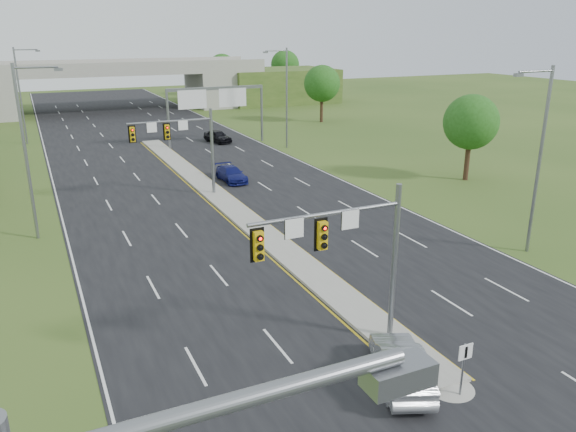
# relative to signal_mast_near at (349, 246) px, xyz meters

# --- Properties ---
(ground) EXTENTS (240.00, 240.00, 0.00)m
(ground) POSITION_rel_signal_mast_near_xyz_m (2.26, 0.07, -4.73)
(ground) COLOR #354F1C
(ground) RESTS_ON ground
(road) EXTENTS (24.00, 160.00, 0.02)m
(road) POSITION_rel_signal_mast_near_xyz_m (2.26, 35.07, -4.72)
(road) COLOR black
(road) RESTS_ON ground
(median) EXTENTS (2.00, 54.00, 0.16)m
(median) POSITION_rel_signal_mast_near_xyz_m (2.26, 23.07, -4.63)
(median) COLOR gray
(median) RESTS_ON road
(median_nose) EXTENTS (2.00, 2.00, 0.16)m
(median_nose) POSITION_rel_signal_mast_near_xyz_m (2.26, -3.93, -4.63)
(median_nose) COLOR gray
(median_nose) RESTS_ON road
(lane_markings) EXTENTS (23.72, 160.00, 0.01)m
(lane_markings) POSITION_rel_signal_mast_near_xyz_m (1.66, 28.99, -4.70)
(lane_markings) COLOR gold
(lane_markings) RESTS_ON road
(signal_mast_near) EXTENTS (6.62, 0.60, 7.00)m
(signal_mast_near) POSITION_rel_signal_mast_near_xyz_m (0.00, 0.00, 0.00)
(signal_mast_near) COLOR slate
(signal_mast_near) RESTS_ON ground
(signal_mast_far) EXTENTS (6.62, 0.60, 7.00)m
(signal_mast_far) POSITION_rel_signal_mast_near_xyz_m (0.00, 25.00, 0.00)
(signal_mast_far) COLOR slate
(signal_mast_far) RESTS_ON ground
(keep_right_sign) EXTENTS (0.60, 0.13, 2.20)m
(keep_right_sign) POSITION_rel_signal_mast_near_xyz_m (2.26, -4.45, -3.21)
(keep_right_sign) COLOR slate
(keep_right_sign) RESTS_ON ground
(sign_gantry) EXTENTS (11.58, 0.44, 6.67)m
(sign_gantry) POSITION_rel_signal_mast_near_xyz_m (8.95, 44.99, 0.51)
(sign_gantry) COLOR slate
(sign_gantry) RESTS_ON ground
(overpass) EXTENTS (80.00, 14.00, 8.10)m
(overpass) POSITION_rel_signal_mast_near_xyz_m (2.26, 80.07, -1.17)
(overpass) COLOR gray
(overpass) RESTS_ON ground
(lightpole_l_mid) EXTENTS (2.85, 0.25, 11.00)m
(lightpole_l_mid) POSITION_rel_signal_mast_near_xyz_m (-11.03, 20.07, 1.38)
(lightpole_l_mid) COLOR slate
(lightpole_l_mid) RESTS_ON ground
(lightpole_l_far) EXTENTS (2.85, 0.25, 11.00)m
(lightpole_l_far) POSITION_rel_signal_mast_near_xyz_m (-11.03, 55.07, 1.38)
(lightpole_l_far) COLOR slate
(lightpole_l_far) RESTS_ON ground
(lightpole_r_near) EXTENTS (2.85, 0.25, 11.00)m
(lightpole_r_near) POSITION_rel_signal_mast_near_xyz_m (15.56, 5.07, 1.38)
(lightpole_r_near) COLOR slate
(lightpole_r_near) RESTS_ON ground
(lightpole_r_far) EXTENTS (2.85, 0.25, 11.00)m
(lightpole_r_far) POSITION_rel_signal_mast_near_xyz_m (15.56, 40.07, 1.38)
(lightpole_r_far) COLOR slate
(lightpole_r_far) RESTS_ON ground
(tree_r_near) EXTENTS (4.80, 4.80, 7.60)m
(tree_r_near) POSITION_rel_signal_mast_near_xyz_m (24.26, 20.07, 0.45)
(tree_r_near) COLOR #382316
(tree_r_near) RESTS_ON ground
(tree_r_mid) EXTENTS (5.20, 5.20, 8.12)m
(tree_r_mid) POSITION_rel_signal_mast_near_xyz_m (28.26, 55.07, 0.78)
(tree_r_mid) COLOR #382316
(tree_r_mid) RESTS_ON ground
(tree_back_c) EXTENTS (5.60, 5.60, 8.32)m
(tree_back_c) POSITION_rel_signal_mast_near_xyz_m (26.26, 94.07, 0.78)
(tree_back_c) COLOR #382316
(tree_back_c) RESTS_ON ground
(tree_back_d) EXTENTS (6.00, 6.00, 8.85)m
(tree_back_d) POSITION_rel_signal_mast_near_xyz_m (40.26, 94.07, 1.11)
(tree_back_d) COLOR #382316
(tree_back_d) RESTS_ON ground
(car_silver) EXTENTS (3.27, 4.92, 1.53)m
(car_silver) POSITION_rel_signal_mast_near_xyz_m (0.76, -2.78, -3.94)
(car_silver) COLOR #B1B3B9
(car_silver) RESTS_ON road
(car_far_b) EXTENTS (1.94, 4.53, 1.30)m
(car_far_b) POSITION_rel_signal_mast_near_xyz_m (4.97, 28.45, -4.05)
(car_far_b) COLOR #0E1356
(car_far_b) RESTS_ON road
(car_far_c) EXTENTS (2.75, 4.56, 1.45)m
(car_far_c) POSITION_rel_signal_mast_near_xyz_m (9.54, 46.32, -3.98)
(car_far_c) COLOR black
(car_far_c) RESTS_ON road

